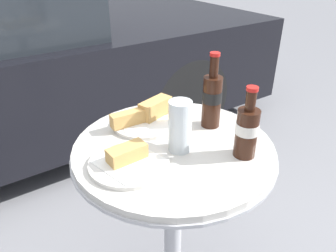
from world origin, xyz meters
name	(u,v)px	position (x,y,z in m)	size (l,w,h in m)	color
bistro_table	(173,194)	(0.00, 0.00, 0.53)	(0.61, 0.61, 0.72)	#B7B7BC
cola_bottle_left	(212,98)	(0.17, 0.03, 0.82)	(0.06, 0.06, 0.25)	#33190F
cola_bottle_right	(247,130)	(0.13, -0.16, 0.80)	(0.06, 0.06, 0.21)	#33190F
drinking_glass	(180,128)	(0.00, -0.03, 0.79)	(0.07, 0.07, 0.15)	black
lunch_plate_near	(146,117)	(0.00, 0.16, 0.74)	(0.23, 0.22, 0.07)	silver
lunch_plate_far	(129,161)	(-0.16, -0.01, 0.73)	(0.22, 0.22, 0.05)	silver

